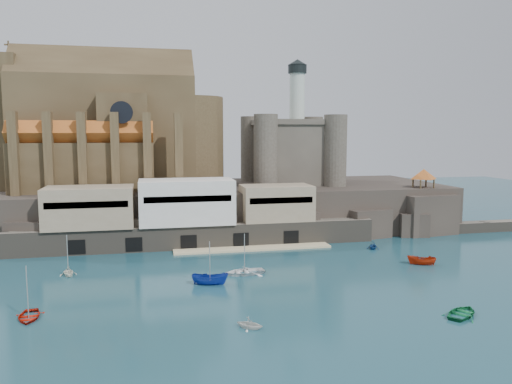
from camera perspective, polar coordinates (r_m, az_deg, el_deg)
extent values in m
plane|color=#173F4C|center=(78.02, 0.90, -9.57)|extent=(300.00, 300.00, 0.00)
cube|color=black|center=(115.45, -3.56, -1.69)|extent=(100.00, 34.00, 10.00)
cube|color=black|center=(100.55, -24.07, -4.69)|extent=(9.00, 5.00, 6.00)
cube|color=black|center=(98.43, -14.89, -4.57)|extent=(9.00, 5.00, 6.00)
cube|color=black|center=(99.01, -4.99, -4.30)|extent=(9.00, 5.00, 6.00)
cube|color=black|center=(102.44, 4.51, -3.92)|extent=(9.00, 5.00, 6.00)
cube|color=black|center=(108.04, 12.68, -3.50)|extent=(9.00, 5.00, 6.00)
cube|color=#60584C|center=(97.86, -6.67, -4.89)|extent=(70.00, 6.00, 4.50)
cube|color=beige|center=(95.41, -0.36, -6.44)|extent=(30.00, 4.00, 0.40)
cube|color=black|center=(95.67, -19.79, -5.92)|extent=(3.00, 0.40, 2.60)
cube|color=black|center=(94.81, -13.77, -5.83)|extent=(3.00, 0.40, 2.60)
cube|color=black|center=(95.01, -7.70, -5.66)|extent=(3.00, 0.40, 2.60)
cube|color=black|center=(96.25, -1.73, -5.44)|extent=(3.00, 0.40, 2.60)
cube|color=black|center=(98.49, 4.03, -5.18)|extent=(3.00, 0.40, 2.60)
cube|color=gray|center=(98.06, -18.49, -1.62)|extent=(16.00, 9.00, 7.50)
cube|color=silver|center=(97.59, -7.94, -1.07)|extent=(18.00, 9.00, 8.50)
cube|color=gray|center=(100.57, 2.35, -1.21)|extent=(14.00, 8.00, 7.00)
cube|color=#453520|center=(115.32, -16.74, 6.50)|extent=(38.00, 14.00, 24.00)
cube|color=#453520|center=(115.95, -16.95, 12.44)|extent=(38.00, 13.01, 13.01)
cylinder|color=#453520|center=(115.39, -7.22, 5.74)|extent=(14.00, 14.00, 20.00)
cube|color=#453520|center=(115.09, -14.71, 5.57)|extent=(10.00, 20.00, 20.00)
cube|color=#453520|center=(106.50, -19.17, 2.65)|extent=(28.00, 5.00, 10.00)
cube|color=#453520|center=(125.34, -18.11, 3.25)|extent=(28.00, 5.00, 10.00)
cube|color=#B1561E|center=(106.27, -19.30, 6.20)|extent=(28.00, 5.66, 5.66)
cube|color=#B1561E|center=(125.15, -18.22, 6.27)|extent=(28.00, 5.66, 5.66)
cube|color=#453520|center=(118.37, -26.05, 7.08)|extent=(4.00, 10.00, 28.00)
cylinder|color=black|center=(103.11, -15.11, 8.78)|extent=(4.40, 0.30, 4.40)
cube|color=#453520|center=(105.57, -25.92, 3.94)|extent=(1.60, 2.20, 16.00)
cube|color=#453520|center=(104.27, -22.60, 4.08)|extent=(1.60, 2.20, 16.00)
cube|color=#453520|center=(103.32, -19.21, 4.20)|extent=(1.60, 2.20, 16.00)
cube|color=#453520|center=(102.74, -15.77, 4.31)|extent=(1.60, 2.20, 16.00)
cube|color=#453520|center=(102.53, -12.30, 4.40)|extent=(1.60, 2.20, 16.00)
cube|color=#453520|center=(102.70, -8.83, 4.48)|extent=(1.60, 2.20, 16.00)
cube|color=#464137|center=(118.70, 4.01, 4.36)|extent=(16.00, 16.00, 14.00)
cube|color=#464137|center=(118.62, 4.04, 7.93)|extent=(17.00, 17.00, 1.20)
cylinder|color=#464137|center=(108.90, 1.12, 4.68)|extent=(5.20, 5.20, 16.00)
cylinder|color=#464137|center=(113.62, 9.03, 4.69)|extent=(5.20, 5.20, 16.00)
cylinder|color=#464137|center=(124.52, -0.56, 4.95)|extent=(5.20, 5.20, 16.00)
cylinder|color=#464137|center=(128.67, 6.46, 4.96)|extent=(5.20, 5.20, 16.00)
cylinder|color=silver|center=(121.34, 4.72, 10.55)|extent=(3.60, 3.60, 12.00)
cylinder|color=black|center=(122.01, 4.75, 13.83)|extent=(4.40, 4.40, 2.00)
cone|color=black|center=(122.22, 4.76, 14.57)|extent=(4.60, 4.60, 1.40)
cube|color=black|center=(116.47, 18.46, -2.28)|extent=(12.00, 10.00, 8.70)
cube|color=black|center=(112.22, 17.43, -3.53)|extent=(6.00, 5.00, 5.00)
cube|color=black|center=(120.94, 20.00, -2.66)|extent=(5.00, 4.00, 6.00)
cube|color=#453520|center=(115.87, 18.54, -0.08)|extent=(4.20, 4.20, 0.30)
cylinder|color=#453520|center=(113.54, 18.28, 0.53)|extent=(0.36, 0.36, 3.20)
cylinder|color=#453520|center=(115.18, 19.66, 0.56)|extent=(0.36, 0.36, 3.20)
cylinder|color=#453520|center=(116.29, 17.49, 0.70)|extent=(0.36, 0.36, 3.20)
cylinder|color=#453520|center=(117.90, 18.84, 0.73)|extent=(0.36, 0.36, 3.20)
pyramid|color=#B1561E|center=(115.48, 18.62, 1.97)|extent=(6.40, 6.40, 2.20)
imported|color=#B21405|center=(66.98, -24.54, -12.99)|extent=(3.71, 1.36, 5.09)
imported|color=silver|center=(58.43, -0.74, -15.30)|extent=(2.94, 3.19, 3.16)
imported|color=#15329E|center=(74.18, -5.28, -10.47)|extent=(2.54, 2.51, 5.41)
imported|color=#126E3A|center=(67.06, 22.53, -12.87)|extent=(3.34, 3.96, 5.67)
imported|color=white|center=(83.50, -20.64, -8.92)|extent=(3.39, 2.60, 3.47)
imported|color=#AD290A|center=(88.93, 18.37, -7.88)|extent=(2.38, 2.36, 4.73)
imported|color=white|center=(79.15, -1.32, -9.34)|extent=(1.87, 4.71, 6.42)
imported|color=navy|center=(98.27, 13.22, -6.32)|extent=(3.33, 2.85, 3.30)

